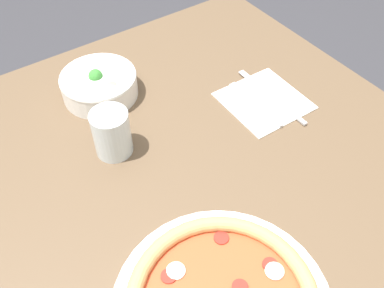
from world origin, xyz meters
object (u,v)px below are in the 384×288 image
at_px(bowl, 99,84).
at_px(glass, 112,133).
at_px(fork, 256,104).
at_px(knife, 274,98).

height_order(bowl, glass, glass).
relative_size(fork, knife, 0.77).
height_order(fork, knife, same).
xyz_separation_m(fork, knife, (0.05, -0.01, -0.00)).
xyz_separation_m(bowl, glass, (-0.06, -0.17, 0.02)).
height_order(bowl, knife, bowl).
bearing_deg(glass, bowl, 72.22).
xyz_separation_m(bowl, knife, (0.32, -0.24, -0.03)).
height_order(fork, glass, glass).
distance_m(bowl, glass, 0.18).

